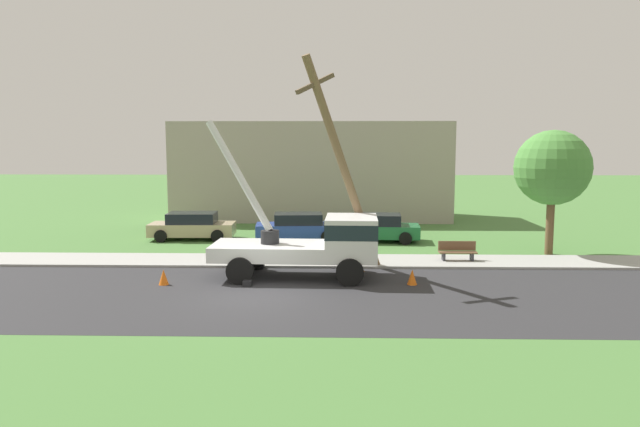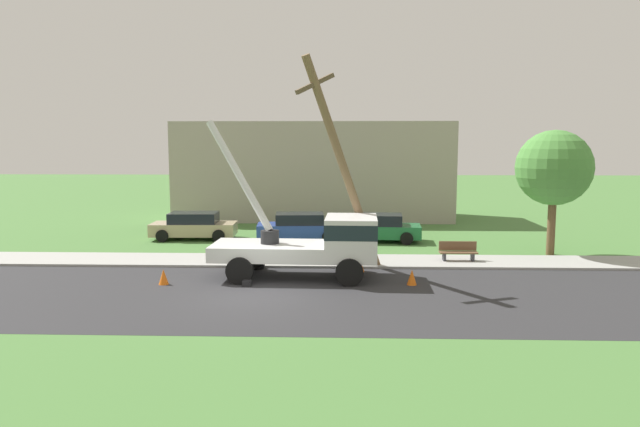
% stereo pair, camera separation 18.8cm
% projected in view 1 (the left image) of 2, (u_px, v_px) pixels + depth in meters
% --- Properties ---
extents(ground_plane, '(120.00, 120.00, 0.00)m').
position_uv_depth(ground_plane, '(286.00, 237.00, 31.58)').
color(ground_plane, '#477538').
extents(road_asphalt, '(80.00, 8.46, 0.01)m').
position_uv_depth(road_asphalt, '(256.00, 295.00, 19.67)').
color(road_asphalt, '#2B2B2D').
rests_on(road_asphalt, ground).
extents(sidewalk_strip, '(80.00, 2.62, 0.10)m').
position_uv_depth(sidewalk_strip, '(273.00, 261.00, 25.16)').
color(sidewalk_strip, '#9E9E99').
rests_on(sidewalk_strip, ground).
extents(utility_truck, '(6.76, 3.21, 5.98)m').
position_uv_depth(utility_truck, '(317.00, 241.00, 22.05)').
color(utility_truck, silver).
rests_on(utility_truck, ground).
extents(leaning_utility_pole, '(3.42, 2.82, 8.36)m').
position_uv_depth(leaning_utility_pole, '(343.00, 164.00, 22.51)').
color(leaning_utility_pole, brown).
rests_on(leaning_utility_pole, ground).
extents(traffic_cone_ahead, '(0.36, 0.36, 0.56)m').
position_uv_depth(traffic_cone_ahead, '(412.00, 277.00, 21.09)').
color(traffic_cone_ahead, orange).
rests_on(traffic_cone_ahead, ground).
extents(traffic_cone_behind, '(0.36, 0.36, 0.56)m').
position_uv_depth(traffic_cone_behind, '(164.00, 277.00, 21.08)').
color(traffic_cone_behind, orange).
rests_on(traffic_cone_behind, ground).
extents(traffic_cone_curbside, '(0.36, 0.36, 0.56)m').
position_uv_depth(traffic_cone_curbside, '(360.00, 265.00, 23.23)').
color(traffic_cone_curbside, orange).
rests_on(traffic_cone_curbside, ground).
extents(parked_sedan_tan, '(4.47, 2.13, 1.42)m').
position_uv_depth(parked_sedan_tan, '(192.00, 226.00, 30.86)').
color(parked_sedan_tan, tan).
rests_on(parked_sedan_tan, ground).
extents(parked_sedan_blue, '(4.52, 2.23, 1.42)m').
position_uv_depth(parked_sedan_blue, '(298.00, 227.00, 30.55)').
color(parked_sedan_blue, '#263F99').
rests_on(parked_sedan_blue, ground).
extents(parked_sedan_green, '(4.51, 2.21, 1.42)m').
position_uv_depth(parked_sedan_green, '(376.00, 228.00, 30.23)').
color(parked_sedan_green, '#1E6638').
rests_on(parked_sedan_green, ground).
extents(park_bench, '(1.60, 0.45, 0.90)m').
position_uv_depth(park_bench, '(457.00, 252.00, 24.98)').
color(park_bench, brown).
rests_on(park_bench, ground).
extents(roadside_tree_near, '(3.39, 3.39, 5.67)m').
position_uv_depth(roadside_tree_near, '(553.00, 168.00, 26.35)').
color(roadside_tree_near, brown).
rests_on(roadside_tree_near, ground).
extents(lowrise_building_backdrop, '(18.00, 6.00, 6.40)m').
position_uv_depth(lowrise_building_backdrop, '(312.00, 171.00, 39.39)').
color(lowrise_building_backdrop, '#A5998C').
rests_on(lowrise_building_backdrop, ground).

